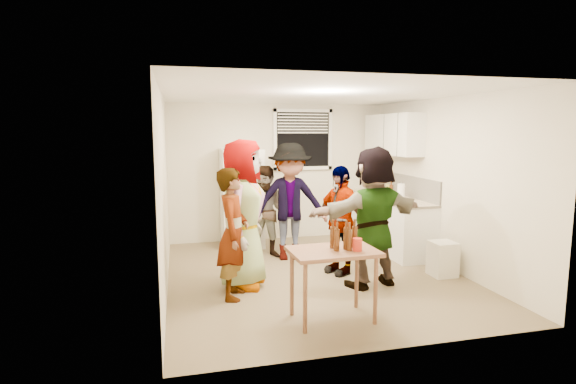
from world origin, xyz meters
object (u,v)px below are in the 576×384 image
object	(u,v)px
refrigerator	(242,198)
beer_bottle_table	(349,250)
guest_back_right	(290,258)
guest_orange	(371,285)
kettle	(387,196)
wine_bottle	(369,189)
trash_bin	(443,258)
beer_bottle_counter	(391,198)
serving_table	(332,319)
guest_black	(339,273)
red_cup	(357,251)
guest_back_left	(268,257)
guest_grey	(244,286)
blue_cup	(397,203)
guest_stripe	(234,297)

from	to	relation	value
refrigerator	beer_bottle_table	bearing A→B (deg)	-79.37
guest_back_right	guest_orange	distance (m)	1.64
guest_back_right	guest_orange	world-z (taller)	guest_back_right
kettle	beer_bottle_table	bearing A→B (deg)	-139.41
wine_bottle	trash_bin	xyz separation A→B (m)	(-0.02, -2.58, -0.65)
kettle	beer_bottle_counter	distance (m)	0.24
serving_table	guest_orange	bearing A→B (deg)	46.15
beer_bottle_table	guest_orange	size ratio (longest dim) A/B	0.12
beer_bottle_counter	guest_orange	bearing A→B (deg)	-123.91
guest_black	guest_orange	size ratio (longest dim) A/B	0.84
serving_table	kettle	bearing A→B (deg)	53.86
kettle	red_cup	bearing A→B (deg)	-137.91
kettle	wine_bottle	distance (m)	0.99
trash_bin	guest_back_left	distance (m)	2.68
trash_bin	guest_grey	distance (m)	2.79
kettle	red_cup	xyz separation A→B (m)	(-1.68, -2.71, -0.13)
kettle	wine_bottle	size ratio (longest dim) A/B	0.77
wine_bottle	beer_bottle_counter	size ratio (longest dim) A/B	1.21
beer_bottle_counter	guest_back_right	distance (m)	1.95
wine_bottle	serving_table	world-z (taller)	wine_bottle
beer_bottle_table	guest_orange	xyz separation A→B (m)	(0.71, 0.96, -0.77)
red_cup	guest_back_left	distance (m)	2.78
blue_cup	guest_grey	size ratio (longest dim) A/B	0.07
trash_bin	blue_cup	bearing A→B (deg)	106.04
blue_cup	beer_bottle_table	distance (m)	2.54
beer_bottle_counter	guest_black	bearing A→B (deg)	-144.17
beer_bottle_counter	guest_back_right	xyz separation A→B (m)	(-1.73, -0.02, -0.90)
trash_bin	beer_bottle_table	bearing A→B (deg)	-149.37
refrigerator	guest_back_left	bearing A→B (deg)	-70.59
blue_cup	guest_back_right	bearing A→B (deg)	164.98
kettle	blue_cup	distance (m)	0.71
wine_bottle	guest_orange	size ratio (longest dim) A/B	0.15
trash_bin	serving_table	world-z (taller)	trash_bin
wine_bottle	guest_orange	world-z (taller)	wine_bottle
beer_bottle_counter	guest_back_left	size ratio (longest dim) A/B	0.16
red_cup	guest_grey	xyz separation A→B (m)	(-1.00, 1.38, -0.77)
guest_back_right	guest_black	bearing A→B (deg)	-54.35
guest_back_right	beer_bottle_counter	bearing A→B (deg)	5.93
serving_table	guest_black	size ratio (longest dim) A/B	0.59
beer_bottle_counter	wine_bottle	bearing A→B (deg)	83.00
guest_back_left	guest_back_right	distance (m)	0.37
refrigerator	guest_back_right	xyz separation A→B (m)	(0.62, -1.00, -0.85)
beer_bottle_table	guest_stripe	bearing A→B (deg)	138.23
refrigerator	guest_orange	bearing A→B (deg)	-61.15
red_cup	guest_back_left	xyz separation A→B (m)	(-0.43, 2.64, -0.77)
beer_bottle_table	guest_back_right	xyz separation A→B (m)	(-0.03, 2.42, -0.77)
blue_cup	serving_table	size ratio (longest dim) A/B	0.14
beer_bottle_counter	guest_back_right	size ratio (longest dim) A/B	0.12
refrigerator	guest_orange	distance (m)	2.94
refrigerator	beer_bottle_table	xyz separation A→B (m)	(0.64, -3.43, -0.08)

